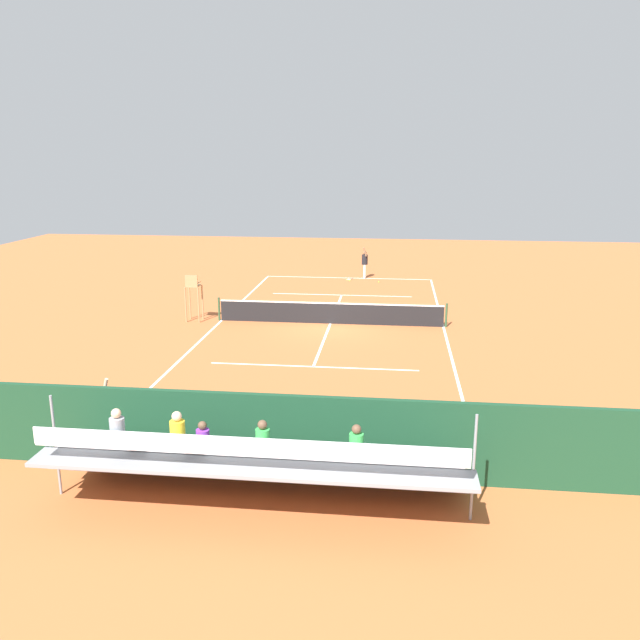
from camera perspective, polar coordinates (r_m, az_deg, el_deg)
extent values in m
plane|color=#BC6033|center=(28.80, 0.92, -0.33)|extent=(60.00, 60.00, 0.00)
cube|color=white|center=(39.50, 2.54, 3.75)|extent=(10.00, 0.10, 0.01)
cube|color=white|center=(18.47, -2.56, -9.05)|extent=(10.00, 0.10, 0.01)
cube|color=white|center=(28.76, 10.89, -0.61)|extent=(0.10, 22.00, 0.01)
cube|color=white|center=(29.71, -8.72, -0.03)|extent=(0.10, 22.00, 0.01)
cube|color=white|center=(34.66, 1.93, 2.23)|extent=(7.50, 0.10, 0.01)
cube|color=white|center=(23.05, -0.59, -4.16)|extent=(7.50, 0.10, 0.01)
cube|color=white|center=(28.80, 0.92, -0.32)|extent=(0.10, 12.10, 0.01)
cube|color=white|center=(39.50, 2.54, 3.75)|extent=(0.10, 0.30, 0.01)
cube|color=black|center=(28.69, 0.93, 0.55)|extent=(10.00, 0.02, 0.91)
cube|color=white|center=(28.58, 0.93, 1.50)|extent=(10.00, 0.04, 0.06)
cylinder|color=#2D5133|center=(28.63, 11.14, 0.41)|extent=(0.10, 0.10, 1.07)
cylinder|color=#2D5133|center=(29.60, -8.94, 0.97)|extent=(0.10, 0.10, 1.07)
cube|color=#194228|center=(15.37, -4.40, -10.07)|extent=(18.00, 0.16, 2.00)
cube|color=gray|center=(15.41, -4.60, -13.23)|extent=(9.00, 0.10, 0.45)
cube|color=gray|center=(15.02, -4.88, -13.22)|extent=(9.00, 0.80, 0.08)
cube|color=gray|center=(15.43, -4.58, -13.18)|extent=(9.00, 0.04, 0.45)
cube|color=silver|center=(14.74, -5.00, -11.95)|extent=(8.60, 0.36, 0.04)
cube|color=silver|center=(14.49, -5.16, -11.56)|extent=(8.60, 0.03, 0.36)
cube|color=gray|center=(14.12, -5.58, -13.09)|extent=(9.00, 0.80, 0.08)
cube|color=gray|center=(14.53, -5.24, -13.05)|extent=(9.00, 0.04, 0.45)
cube|color=silver|center=(13.84, -5.71, -11.74)|extent=(8.60, 0.36, 0.04)
cube|color=silver|center=(13.59, -5.90, -11.32)|extent=(8.60, 0.03, 0.36)
cube|color=gray|center=(13.22, -6.37, -12.95)|extent=(9.00, 0.80, 0.08)
cube|color=gray|center=(13.63, -5.99, -12.91)|extent=(9.00, 0.04, 0.45)
cube|color=silver|center=(12.94, -6.53, -11.50)|extent=(8.60, 0.36, 0.04)
cube|color=silver|center=(12.70, -6.74, -11.04)|extent=(8.60, 0.03, 0.36)
cylinder|color=gray|center=(13.80, 13.45, -12.66)|extent=(0.06, 0.06, 2.35)
cylinder|color=gray|center=(15.51, -22.37, -10.26)|extent=(0.06, 0.06, 2.35)
cube|color=#2D2D33|center=(13.88, -17.23, -10.05)|extent=(0.32, 0.40, 0.12)
cylinder|color=#9399A3|center=(13.66, -17.53, -9.16)|extent=(0.30, 0.30, 0.45)
sphere|color=beige|center=(13.54, -17.63, -7.90)|extent=(0.20, 0.20, 0.20)
cube|color=#2D2D33|center=(13.94, -4.98, -11.33)|extent=(0.32, 0.40, 0.12)
cylinder|color=green|center=(13.71, -5.11, -10.47)|extent=(0.30, 0.30, 0.45)
sphere|color=brown|center=(13.58, -5.14, -9.23)|extent=(0.20, 0.20, 0.20)
cube|color=#2D2D33|center=(14.40, -12.29, -10.75)|extent=(0.32, 0.40, 0.12)
cylinder|color=green|center=(14.18, -12.51, -9.90)|extent=(0.30, 0.30, 0.45)
sphere|color=#8C6647|center=(14.05, -12.58, -8.70)|extent=(0.20, 0.20, 0.20)
cube|color=#2D2D33|center=(15.19, -10.16, -11.12)|extent=(0.32, 0.40, 0.12)
cylinder|color=purple|center=(14.97, -10.34, -10.33)|extent=(0.30, 0.30, 0.45)
sphere|color=brown|center=(14.84, -10.40, -9.19)|extent=(0.20, 0.20, 0.20)
cube|color=#2D2D33|center=(13.71, 3.25, -11.77)|extent=(0.32, 0.40, 0.12)
cylinder|color=green|center=(13.48, 3.23, -10.91)|extent=(0.30, 0.30, 0.45)
sphere|color=brown|center=(13.34, 3.25, -9.65)|extent=(0.20, 0.20, 0.20)
cube|color=#2D2D33|center=(13.44, -12.28, -10.54)|extent=(0.32, 0.40, 0.12)
cylinder|color=yellow|center=(13.22, -12.51, -9.63)|extent=(0.30, 0.30, 0.45)
sphere|color=beige|center=(13.09, -12.59, -8.33)|extent=(0.20, 0.20, 0.20)
cylinder|color=#A88456|center=(29.88, -10.38, 1.56)|extent=(0.07, 0.07, 1.60)
cylinder|color=#A88456|center=(30.06, -11.47, 1.59)|extent=(0.07, 0.07, 1.60)
cylinder|color=#A88456|center=(29.33, -10.71, 1.30)|extent=(0.07, 0.07, 1.60)
cylinder|color=#A88456|center=(29.51, -11.83, 1.32)|extent=(0.07, 0.07, 1.60)
cube|color=#A88456|center=(29.52, -11.17, 3.01)|extent=(0.56, 0.56, 0.06)
cube|color=#A88456|center=(29.25, -11.34, 3.44)|extent=(0.56, 0.06, 0.48)
cube|color=#A88456|center=(29.41, -10.71, 3.29)|extent=(0.04, 0.48, 0.04)
cube|color=#A88456|center=(29.57, -11.67, 3.30)|extent=(0.04, 0.48, 0.04)
cube|color=#9E754C|center=(16.09, 3.94, -11.05)|extent=(1.80, 0.40, 0.05)
cylinder|color=#9E754C|center=(16.18, 6.64, -11.86)|extent=(0.06, 0.06, 0.45)
cylinder|color=#9E754C|center=(16.23, 1.23, -11.66)|extent=(0.06, 0.06, 0.45)
cube|color=#9E754C|center=(15.80, 3.93, -10.35)|extent=(1.80, 0.04, 0.36)
cube|color=#334C8C|center=(16.17, -1.95, -11.95)|extent=(0.90, 0.36, 0.36)
cylinder|color=white|center=(39.53, 3.97, 4.36)|extent=(0.14, 0.14, 0.85)
cylinder|color=white|center=(39.31, 3.97, 4.30)|extent=(0.14, 0.14, 0.85)
cylinder|color=black|center=(39.30, 3.99, 5.37)|extent=(0.38, 0.38, 0.60)
sphere|color=#8C6647|center=(39.23, 4.00, 5.96)|extent=(0.22, 0.22, 0.22)
cylinder|color=#8C6647|center=(39.00, 4.00, 6.04)|extent=(0.25, 0.10, 0.55)
cylinder|color=#8C6647|center=(39.51, 3.99, 5.46)|extent=(0.09, 0.09, 0.50)
cylinder|color=black|center=(39.10, 2.81, 3.65)|extent=(0.18, 0.25, 0.03)
torus|color=#D8CC4C|center=(38.89, 2.56, 3.60)|extent=(0.42, 0.42, 0.02)
cylinder|color=white|center=(38.89, 2.56, 3.60)|extent=(0.25, 0.25, 0.00)
sphere|color=#CCDB33|center=(38.21, 5.24, 3.38)|extent=(0.07, 0.07, 0.07)
sphere|color=#CCDB33|center=(38.47, 2.64, 3.50)|extent=(0.07, 0.07, 0.07)
cylinder|color=#232328|center=(17.40, -18.89, -9.90)|extent=(0.14, 0.14, 0.85)
cylinder|color=#232328|center=(17.55, -18.44, -9.63)|extent=(0.14, 0.14, 0.85)
cylinder|color=blue|center=(17.20, -18.86, -7.56)|extent=(0.43, 0.43, 0.60)
sphere|color=beige|center=(17.05, -18.97, -6.28)|extent=(0.22, 0.22, 0.22)
cylinder|color=beige|center=(17.18, -18.55, -5.76)|extent=(0.26, 0.14, 0.55)
cylinder|color=beige|center=(17.03, -19.32, -7.71)|extent=(0.11, 0.11, 0.50)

